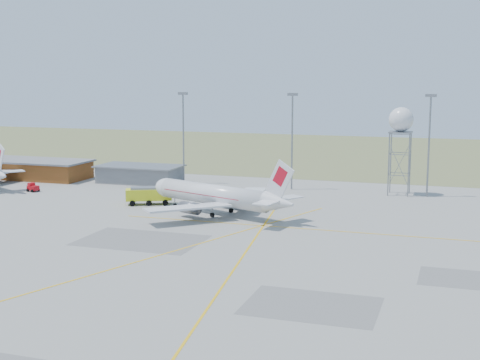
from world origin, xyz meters
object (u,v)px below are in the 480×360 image
(radar_tower, at_px, (400,146))
(baggage_tug, at_px, (33,188))
(airliner_main, at_px, (216,196))
(fire_truck, at_px, (150,196))

(radar_tower, distance_m, baggage_tug, 76.58)
(radar_tower, height_order, baggage_tug, radar_tower)
(airliner_main, distance_m, fire_truck, 15.74)
(airliner_main, bearing_deg, baggage_tug, 9.29)
(radar_tower, height_order, fire_truck, radar_tower)
(baggage_tug, bearing_deg, airliner_main, 4.95)
(airliner_main, distance_m, radar_tower, 41.98)
(baggage_tug, bearing_deg, fire_truck, 7.27)
(radar_tower, xyz_separation_m, baggage_tug, (-73.19, -20.53, -9.31))
(fire_truck, relative_size, baggage_tug, 3.33)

